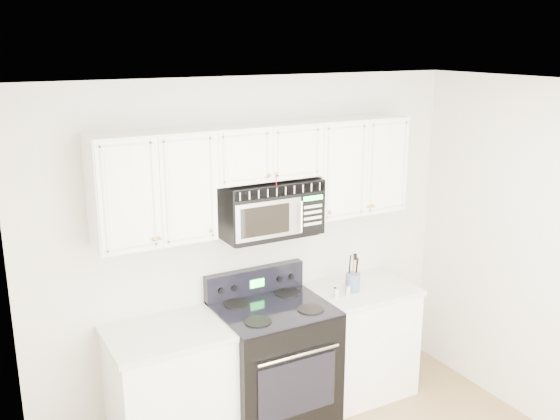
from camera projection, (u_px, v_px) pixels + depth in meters
room at (396, 339)px, 3.34m from camera, size 3.51×3.51×2.61m
base_cabinet_left at (172, 394)px, 4.42m from camera, size 0.86×0.65×0.92m
base_cabinet_right at (357, 343)px, 5.16m from camera, size 0.86×0.65×0.92m
range at (273, 361)px, 4.74m from camera, size 0.82×0.75×1.14m
upper_cabinets at (261, 171)px, 4.51m from camera, size 2.44×0.37×0.75m
microwave at (269, 207)px, 4.59m from camera, size 0.74×0.42×0.41m
utensil_crock at (353, 282)px, 4.94m from camera, size 0.12×0.12×0.31m
shaker_salt at (336, 292)px, 4.80m from camera, size 0.04×0.04×0.10m
shaker_pepper at (348, 290)px, 4.85m from camera, size 0.04×0.04×0.09m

